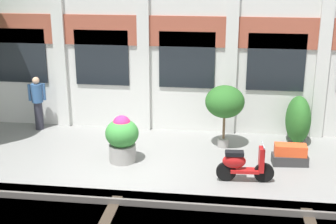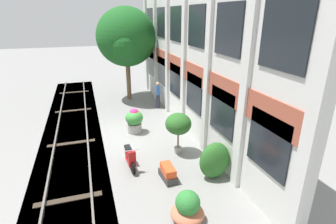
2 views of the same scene
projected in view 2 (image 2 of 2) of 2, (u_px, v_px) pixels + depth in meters
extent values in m
plane|color=gray|center=(126.00, 134.00, 13.05)|extent=(80.00, 80.00, 0.00)
cube|color=silver|center=(190.00, 56.00, 12.69)|extent=(15.71, 0.50, 7.43)
cube|color=#9E4C38|center=(184.00, 69.00, 12.83)|extent=(15.71, 0.06, 0.90)
cube|color=silver|center=(146.00, 41.00, 19.60)|extent=(0.36, 0.16, 7.43)
cube|color=silver|center=(155.00, 45.00, 17.27)|extent=(0.36, 0.16, 7.43)
cube|color=silver|center=(167.00, 50.00, 14.93)|extent=(0.36, 0.16, 7.43)
cube|color=silver|center=(184.00, 56.00, 12.60)|extent=(0.36, 0.16, 7.43)
cube|color=silver|center=(208.00, 66.00, 10.27)|extent=(0.36, 0.16, 7.43)
cube|color=silver|center=(246.00, 81.00, 7.93)|extent=(0.36, 0.16, 7.43)
cube|color=silver|center=(315.00, 110.00, 5.60)|extent=(0.36, 0.16, 7.43)
cube|color=black|center=(151.00, 64.00, 18.96)|extent=(1.68, 0.04, 1.70)
cube|color=black|center=(162.00, 71.00, 16.62)|extent=(1.68, 0.04, 1.70)
cube|color=black|center=(175.00, 80.00, 14.29)|extent=(1.68, 0.04, 1.70)
cube|color=black|center=(194.00, 93.00, 11.96)|extent=(1.68, 0.04, 1.70)
cube|color=black|center=(222.00, 112.00, 9.62)|extent=(1.68, 0.04, 1.70)
cube|color=black|center=(268.00, 143.00, 7.29)|extent=(1.68, 0.04, 1.70)
cube|color=black|center=(150.00, 21.00, 17.94)|extent=(1.68, 0.04, 1.70)
cube|color=black|center=(161.00, 22.00, 15.61)|extent=(1.68, 0.04, 1.70)
cube|color=black|center=(176.00, 24.00, 13.27)|extent=(1.68, 0.04, 1.70)
cube|color=black|center=(196.00, 26.00, 10.94)|extent=(1.68, 0.04, 1.70)
cube|color=black|center=(228.00, 30.00, 8.60)|extent=(1.68, 0.04, 1.70)
cube|color=black|center=(284.00, 35.00, 6.27)|extent=(1.68, 0.04, 1.70)
cube|color=#5B5449|center=(72.00, 144.00, 12.37)|extent=(23.71, 2.80, 0.28)
cube|color=#605B56|center=(55.00, 142.00, 12.09)|extent=(23.71, 0.07, 0.15)
cube|color=#605B56|center=(88.00, 138.00, 12.50)|extent=(23.71, 0.07, 0.15)
cube|color=#382D23|center=(74.00, 92.00, 20.02)|extent=(0.24, 2.10, 0.03)
cube|color=#382D23|center=(73.00, 110.00, 16.23)|extent=(0.24, 2.10, 0.03)
cube|color=#382D23|center=(72.00, 143.00, 12.14)|extent=(0.24, 2.10, 0.03)
cube|color=#382D23|center=(69.00, 199.00, 8.45)|extent=(0.24, 2.10, 0.03)
cylinder|color=brown|center=(128.00, 77.00, 18.00)|extent=(0.30, 0.30, 3.17)
ellipsoid|color=#19561E|center=(126.00, 37.00, 17.07)|extent=(3.88, 3.88, 3.82)
sphere|color=#19561E|center=(127.00, 42.00, 18.13)|extent=(2.13, 2.13, 2.13)
sphere|color=#19561E|center=(126.00, 45.00, 16.28)|extent=(2.13, 2.13, 2.13)
cylinder|color=gray|center=(135.00, 128.00, 13.22)|extent=(0.70, 0.70, 0.47)
ellipsoid|color=#388438|center=(134.00, 118.00, 13.03)|extent=(0.88, 0.88, 0.75)
sphere|color=#DB2866|center=(134.00, 113.00, 12.94)|extent=(0.48, 0.48, 0.48)
ellipsoid|color=#B76647|center=(187.00, 214.00, 7.58)|extent=(0.98, 0.98, 0.42)
sphere|color=#2D7A33|center=(188.00, 203.00, 7.45)|extent=(0.72, 0.72, 0.72)
cube|color=#333333|center=(168.00, 176.00, 9.47)|extent=(0.94, 0.50, 0.27)
cube|color=#E04C23|center=(168.00, 170.00, 9.37)|extent=(0.81, 0.38, 0.28)
cylinder|color=gray|center=(178.00, 150.00, 11.32)|extent=(0.33, 0.33, 0.25)
cylinder|color=brown|center=(178.00, 138.00, 11.11)|extent=(0.07, 0.07, 0.91)
ellipsoid|color=#286023|center=(178.00, 124.00, 10.89)|extent=(1.10, 1.10, 0.91)
cylinder|color=black|center=(133.00, 168.00, 9.77)|extent=(0.48, 0.12, 0.48)
cylinder|color=black|center=(128.00, 157.00, 10.55)|extent=(0.48, 0.12, 0.48)
cube|color=red|center=(130.00, 161.00, 10.15)|extent=(0.69, 0.28, 0.08)
ellipsoid|color=red|center=(128.00, 152.00, 10.30)|extent=(0.58, 0.29, 0.36)
cube|color=black|center=(128.00, 148.00, 10.23)|extent=(0.45, 0.25, 0.10)
cube|color=red|center=(132.00, 159.00, 9.72)|extent=(0.14, 0.29, 0.60)
cylinder|color=#B7B7BF|center=(132.00, 150.00, 9.57)|extent=(0.06, 0.50, 0.03)
cylinder|color=#282833|center=(158.00, 101.00, 16.57)|extent=(0.26, 0.26, 0.89)
cylinder|color=#33598C|center=(158.00, 90.00, 16.32)|extent=(0.34, 0.34, 0.58)
sphere|color=tan|center=(158.00, 84.00, 16.18)|extent=(0.22, 0.22, 0.22)
cylinder|color=#33598C|center=(156.00, 89.00, 16.47)|extent=(0.09, 0.09, 0.52)
cylinder|color=#33598C|center=(160.00, 90.00, 16.14)|extent=(0.09, 0.09, 0.52)
ellipsoid|color=#286023|center=(215.00, 160.00, 9.40)|extent=(0.76, 1.21, 1.40)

